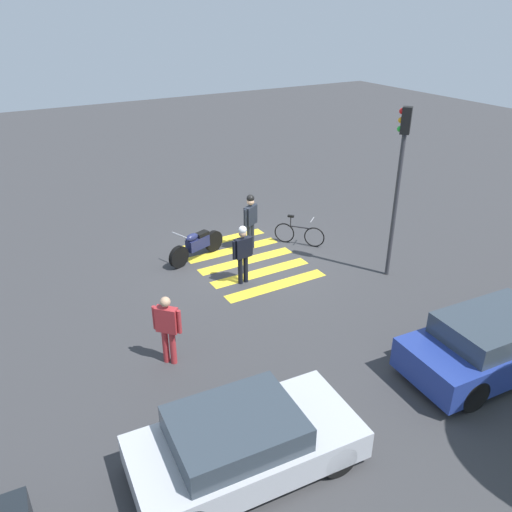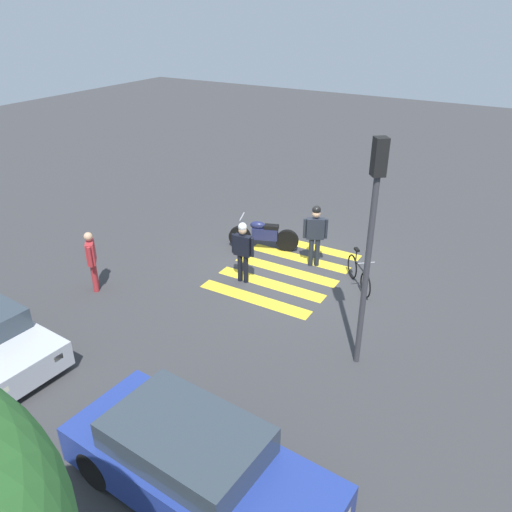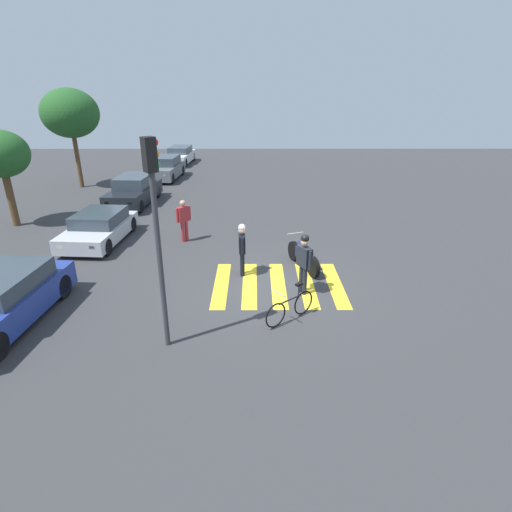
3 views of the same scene
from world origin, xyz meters
name	(u,v)px [view 2 (image 2 of 3)]	position (x,y,z in m)	size (l,w,h in m)	color
ground_plane	(286,270)	(0.00, 0.00, 0.00)	(60.00, 60.00, 0.00)	#38383A
police_motorcycle	(264,235)	(1.26, -0.92, 0.48)	(2.12, 0.97, 1.07)	black
leaning_bicycle	(359,274)	(-2.12, -0.20, 0.38)	(1.14, 1.34, 1.01)	black
officer_on_foot	(243,248)	(0.74, 1.15, 1.02)	(0.67, 0.23, 1.77)	black
officer_by_motorcycle	(315,231)	(-0.56, -0.71, 1.11)	(0.63, 0.42, 1.88)	#1E232D
pedestrian_bystander	(92,258)	(3.93, 3.56, 0.97)	(0.49, 0.52, 1.70)	#B22D33
crosswalk_stripes	(286,270)	(0.00, 0.00, 0.00)	(3.20, 4.05, 0.01)	yellow
car_blue_hatchback	(196,465)	(-2.23, 7.29, 0.67)	(4.55, 2.06, 1.37)	black
traffic_light_pole	(372,224)	(-3.21, 2.84, 3.23)	(0.34, 0.35, 4.89)	#38383D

